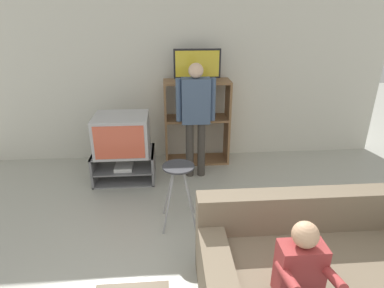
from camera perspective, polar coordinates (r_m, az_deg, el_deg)
wall_back at (r=4.99m, az=-2.20°, el=11.94°), size 6.40×0.06×2.60m
tv_stand at (r=4.62m, az=-11.89°, el=-3.77°), size 0.84×0.55×0.43m
television_main at (r=4.42m, az=-12.32°, el=1.69°), size 0.71×0.60×0.52m
media_shelf at (r=4.91m, az=0.85°, el=3.99°), size 0.98×0.40×1.29m
television_flat at (r=4.68m, az=0.93°, el=13.70°), size 0.67×0.20×0.45m
folding_stool at (r=3.45m, az=-2.40°, el=-6.03°), size 0.38×0.39×0.72m
couch at (r=3.02m, az=21.52°, el=-19.31°), size 1.97×0.87×0.81m
person_standing_adult at (r=4.35m, az=0.66°, el=5.94°), size 0.53×0.20×1.61m
person_seated_child at (r=2.34m, az=19.20°, el=-22.57°), size 0.33×0.43×1.03m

